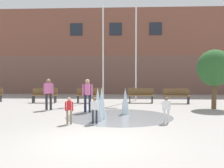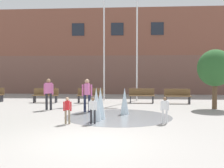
% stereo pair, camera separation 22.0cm
% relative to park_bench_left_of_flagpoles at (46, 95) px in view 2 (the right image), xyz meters
% --- Properties ---
extents(ground_plane, '(100.00, 100.00, 0.00)m').
position_rel_park_bench_left_of_flagpoles_xyz_m(ground_plane, '(4.24, -9.45, -0.48)').
color(ground_plane, gray).
extents(library_building, '(36.00, 6.05, 7.66)m').
position_rel_park_bench_left_of_flagpoles_xyz_m(library_building, '(4.24, 9.91, 3.35)').
color(library_building, brown).
rests_on(library_building, ground).
extents(splash_fountain, '(4.60, 4.60, 1.32)m').
position_rel_park_bench_left_of_flagpoles_xyz_m(splash_fountain, '(4.53, -5.45, 0.03)').
color(splash_fountain, gray).
rests_on(splash_fountain, ground).
extents(park_bench_left_of_flagpoles, '(1.60, 0.44, 0.91)m').
position_rel_park_bench_left_of_flagpoles_xyz_m(park_bench_left_of_flagpoles, '(0.00, 0.00, 0.00)').
color(park_bench_left_of_flagpoles, '#28282D').
rests_on(park_bench_left_of_flagpoles, ground).
extents(park_bench_center, '(1.60, 0.44, 0.91)m').
position_rel_park_bench_left_of_flagpoles_xyz_m(park_bench_center, '(2.85, 0.06, 0.00)').
color(park_bench_center, '#28282D').
rests_on(park_bench_center, ground).
extents(park_bench_under_right_flagpole, '(1.60, 0.44, 0.91)m').
position_rel_park_bench_left_of_flagpoles_xyz_m(park_bench_under_right_flagpole, '(6.11, 0.23, 0.00)').
color(park_bench_under_right_flagpole, '#28282D').
rests_on(park_bench_under_right_flagpole, ground).
extents(park_bench_near_trashcan, '(1.60, 0.44, 0.91)m').
position_rel_park_bench_left_of_flagpoles_xyz_m(park_bench_near_trashcan, '(8.31, 0.01, 0.00)').
color(park_bench_near_trashcan, '#28282D').
rests_on(park_bench_near_trashcan, ground).
extents(teen_by_trashcan, '(0.50, 0.34, 1.59)m').
position_rel_park_bench_left_of_flagpoles_xyz_m(teen_by_trashcan, '(3.34, -3.98, 0.45)').
color(teen_by_trashcan, '#1E233D').
rests_on(teen_by_trashcan, ground).
extents(child_running, '(0.31, 0.21, 0.99)m').
position_rel_park_bench_left_of_flagpoles_xyz_m(child_running, '(4.02, -6.79, 0.10)').
color(child_running, '#28282D').
rests_on(child_running, ground).
extents(child_with_pink_shirt, '(0.31, 0.22, 0.99)m').
position_rel_park_bench_left_of_flagpoles_xyz_m(child_with_pink_shirt, '(3.09, -6.89, 0.10)').
color(child_with_pink_shirt, '#89755B').
rests_on(child_with_pink_shirt, ground).
extents(adult_near_bench, '(0.50, 0.35, 1.59)m').
position_rel_park_bench_left_of_flagpoles_xyz_m(adult_near_bench, '(1.24, -3.28, 0.45)').
color(adult_near_bench, '#28282D').
rests_on(adult_near_bench, ground).
extents(child_in_fountain, '(0.31, 0.21, 0.99)m').
position_rel_park_bench_left_of_flagpoles_xyz_m(child_in_fountain, '(6.68, -6.53, 0.10)').
color(child_in_fountain, silver).
rests_on(child_in_fountain, ground).
extents(flagpole_left, '(0.80, 0.10, 8.58)m').
position_rel_park_bench_left_of_flagpoles_xyz_m(flagpole_left, '(3.62, 1.69, 4.06)').
color(flagpole_left, silver).
rests_on(flagpole_left, ground).
extents(flagpole_right, '(0.80, 0.10, 7.97)m').
position_rel_park_bench_left_of_flagpoles_xyz_m(flagpole_right, '(5.88, 1.69, 3.75)').
color(flagpole_right, silver).
rests_on(flagpole_right, ground).
extents(street_tree_near_building, '(1.81, 1.81, 3.11)m').
position_rel_park_bench_left_of_flagpoles_xyz_m(street_tree_near_building, '(9.82, -2.29, 1.65)').
color(street_tree_near_building, brown).
rests_on(street_tree_near_building, ground).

